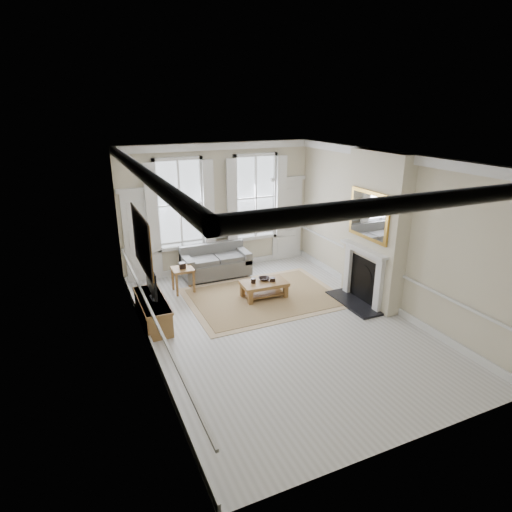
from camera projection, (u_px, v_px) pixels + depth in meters
name	position (u px, v px, depth m)	size (l,w,h in m)	color
floor	(279.00, 325.00, 8.81)	(7.20, 7.20, 0.00)	#B7B5AD
ceiling	(283.00, 157.00, 7.67)	(7.20, 7.20, 0.00)	white
back_wall	(219.00, 208.00, 11.33)	(5.20, 5.20, 0.00)	beige
left_wall	(144.00, 267.00, 7.24)	(7.20, 7.20, 0.00)	beige
right_wall	(388.00, 231.00, 9.24)	(7.20, 7.20, 0.00)	beige
window_left	(180.00, 205.00, 10.82)	(1.26, 0.20, 2.20)	#B2BCC6
window_right	(255.00, 198.00, 11.63)	(1.26, 0.20, 2.20)	#B2BCC6
door_left	(142.00, 237.00, 10.69)	(0.90, 0.08, 2.30)	silver
door_right	(287.00, 220.00, 12.27)	(0.90, 0.08, 2.30)	silver
painting	(142.00, 242.00, 7.39)	(0.05, 1.66, 1.06)	#B27E1E
chimney_breast	(375.00, 230.00, 9.34)	(0.35, 1.70, 3.38)	beige
hearth	(353.00, 303.00, 9.74)	(0.55, 1.50, 0.05)	black
fireplace	(363.00, 273.00, 9.58)	(0.21, 1.45, 1.33)	silver
mirror	(369.00, 215.00, 9.14)	(0.06, 1.26, 1.06)	#BB8A33
sofa	(215.00, 263.00, 11.24)	(1.73, 0.84, 0.83)	#595A57
side_table	(183.00, 273.00, 10.24)	(0.50, 0.50, 0.60)	brown
rug	(264.00, 297.00, 10.06)	(3.50, 2.60, 0.02)	#9D8151
coffee_table	(264.00, 285.00, 9.96)	(1.09, 0.66, 0.40)	brown
ceramic_pot_a	(253.00, 281.00, 9.86)	(0.11, 0.11, 0.11)	black
ceramic_pot_b	(273.00, 280.00, 9.95)	(0.12, 0.12, 0.09)	black
bowl	(264.00, 279.00, 10.03)	(0.26, 0.26, 0.06)	black
tv_stand	(153.00, 311.00, 8.80)	(0.49, 1.53, 0.55)	brown
tv	(151.00, 281.00, 8.59)	(0.08, 0.90, 0.68)	black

